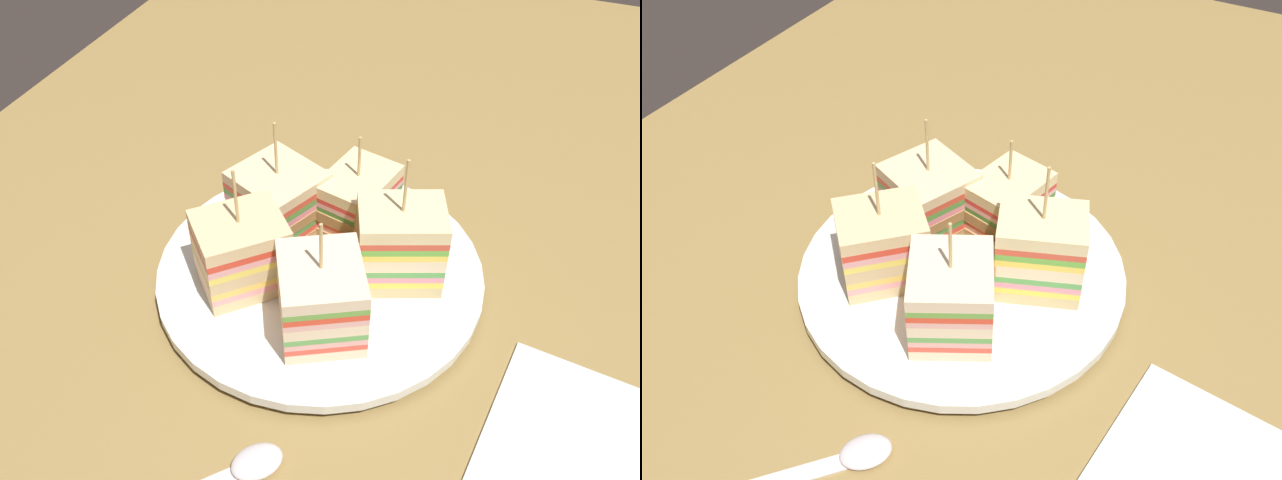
{
  "view_description": "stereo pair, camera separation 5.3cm",
  "coord_description": "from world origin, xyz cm",
  "views": [
    {
      "loc": [
        -35.97,
        -13.88,
        40.79
      ],
      "look_at": [
        0.0,
        0.0,
        4.64
      ],
      "focal_mm": 38.48,
      "sensor_mm": 36.0,
      "label": 1
    },
    {
      "loc": [
        -33.73,
        -18.67,
        40.79
      ],
      "look_at": [
        0.0,
        0.0,
        4.64
      ],
      "focal_mm": 38.48,
      "sensor_mm": 36.0,
      "label": 2
    }
  ],
  "objects": [
    {
      "name": "plate",
      "position": [
        0.0,
        0.0,
        0.99
      ],
      "size": [
        26.04,
        26.04,
        1.64
      ],
      "color": "silver",
      "rests_on": "ground_plane"
    },
    {
      "name": "sandwich_wedge_2",
      "position": [
        1.32,
        -5.93,
        5.0
      ],
      "size": [
        6.93,
        7.87,
        11.3
      ],
      "rotation": [
        0.0,
        0.0,
        8.22
      ],
      "color": "#D0B67C",
      "rests_on": "plate"
    },
    {
      "name": "spoon",
      "position": [
        -18.11,
        -0.8,
        0.39
      ],
      "size": [
        11.66,
        11.01,
        1.0
      ],
      "rotation": [
        0.0,
        0.0,
        5.53
      ],
      "color": "silver",
      "rests_on": "ground_plane"
    },
    {
      "name": "chip_pile",
      "position": [
        -0.18,
        -1.26,
        2.74
      ],
      "size": [
        8.02,
        6.33,
        3.18
      ],
      "color": "#EDD37B",
      "rests_on": "plate"
    },
    {
      "name": "sandwich_wedge_4",
      "position": [
        3.45,
        4.99,
        4.42
      ],
      "size": [
        8.22,
        8.43,
        10.35
      ],
      "rotation": [
        0.0,
        0.0,
        10.58
      ],
      "color": "#D0BC8A",
      "rests_on": "plate"
    },
    {
      "name": "ground_plane",
      "position": [
        0.0,
        0.0,
        -0.9
      ],
      "size": [
        127.88,
        83.27,
        1.8
      ],
      "primitive_type": "cube",
      "color": "olive"
    },
    {
      "name": "sandwich_wedge_0",
      "position": [
        -3.5,
        4.96,
        4.73
      ],
      "size": [
        8.43,
        8.47,
        10.88
      ],
      "rotation": [
        0.0,
        0.0,
        5.47
      ],
      "color": "#E0C087",
      "rests_on": "plate"
    },
    {
      "name": "sandwich_wedge_3",
      "position": [
        5.98,
        -1.0,
        4.23
      ],
      "size": [
        7.47,
        6.22,
        8.9
      ],
      "rotation": [
        0.0,
        0.0,
        9.2
      ],
      "color": "#D9B586",
      "rests_on": "plate"
    },
    {
      "name": "sandwich_wedge_1",
      "position": [
        -5.64,
        -2.25,
        4.71
      ],
      "size": [
        8.48,
        8.17,
        10.11
      ],
      "rotation": [
        0.0,
        0.0,
        6.77
      ],
      "color": "beige",
      "rests_on": "plate"
    }
  ]
}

